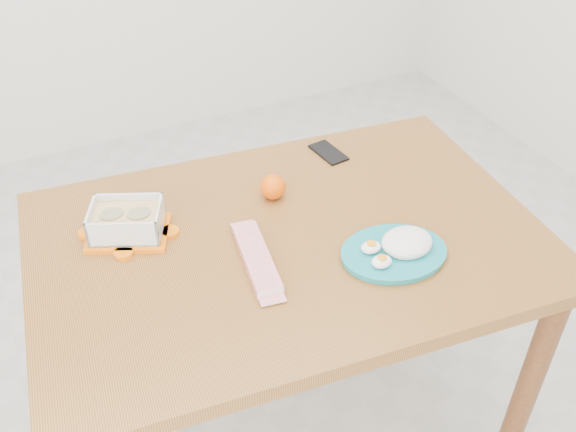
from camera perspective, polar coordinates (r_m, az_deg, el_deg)
name	(u,v)px	position (r m, az deg, el deg)	size (l,w,h in m)	color
ground	(283,380)	(2.18, -0.48, -14.41)	(3.50, 3.50, 0.00)	#B7B7B2
dining_table	(288,267)	(1.59, 0.00, -4.52)	(1.27, 0.91, 0.75)	#935D29
food_container	(127,222)	(1.55, -14.14, -0.50)	(0.23, 0.20, 0.08)	orange
orange_fruit	(273,187)	(1.63, -1.34, 2.60)	(0.07, 0.07, 0.07)	orange
rice_plate	(398,248)	(1.48, 9.77, -2.79)	(0.28, 0.28, 0.07)	teal
candy_bar	(256,258)	(1.45, -2.82, -3.75)	(0.24, 0.06, 0.02)	red
smartphone	(328,152)	(1.82, 3.61, 5.66)	(0.06, 0.12, 0.01)	black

